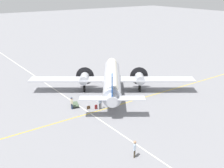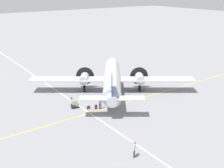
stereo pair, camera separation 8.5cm
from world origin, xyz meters
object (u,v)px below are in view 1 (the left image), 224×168
crew_foreground (135,147)px  baggage_cart (75,104)px  ramp_agent (100,101)px  suitcase_upright_spare (96,107)px  suitcase_near_door (89,107)px  airliner_main (112,78)px  passenger_boarding (72,102)px

crew_foreground → baggage_cart: (-1.16, -14.62, -0.86)m
ramp_agent → suitcase_upright_spare: 1.02m
ramp_agent → suitcase_upright_spare: size_ratio=2.89×
ramp_agent → baggage_cart: ramp_agent is taller
crew_foreground → suitcase_near_door: size_ratio=3.88×
suitcase_upright_spare → airliner_main: bearing=-145.3°
baggage_cart → suitcase_upright_spare: bearing=-122.9°
ramp_agent → suitcase_near_door: bearing=134.1°
airliner_main → suitcase_upright_spare: bearing=160.1°
airliner_main → ramp_agent: 6.50m
airliner_main → crew_foreground: 17.94m
baggage_cart → passenger_boarding: bearing=149.5°
ramp_agent → baggage_cart: size_ratio=0.88×
crew_foreground → suitcase_upright_spare: 12.46m
airliner_main → ramp_agent: bearing=165.0°
passenger_boarding → ramp_agent: bearing=-128.1°
crew_foreground → suitcase_near_door: 12.87m
suitcase_near_door → baggage_cart: 2.25m
suitcase_upright_spare → baggage_cart: size_ratio=0.30×
airliner_main → crew_foreground: size_ratio=12.35×
suitcase_upright_spare → suitcase_near_door: bearing=-35.4°
passenger_boarding → ramp_agent: size_ratio=0.91×
airliner_main → ramp_agent: (4.89, 4.06, -1.38)m
airliner_main → passenger_boarding: bearing=137.8°
passenger_boarding → ramp_agent: 3.93m
suitcase_near_door → suitcase_upright_spare: size_ratio=0.74×
airliner_main → passenger_boarding: airliner_main is taller
crew_foreground → suitcase_near_door: bearing=42.1°
airliner_main → passenger_boarding: (8.09, 1.78, -1.47)m
crew_foreground → passenger_boarding: crew_foreground is taller
passenger_boarding → baggage_cart: size_ratio=0.80×
ramp_agent → passenger_boarding: bearing=134.1°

